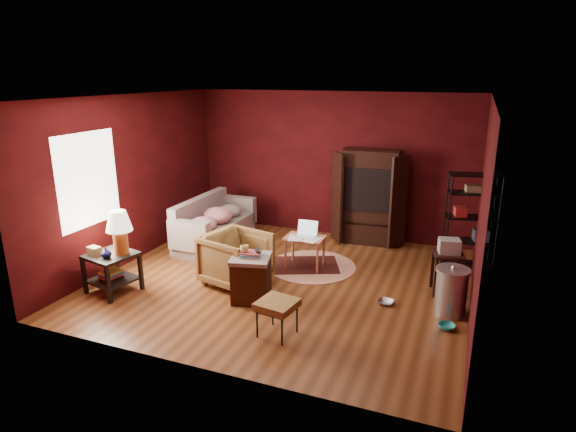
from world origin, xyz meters
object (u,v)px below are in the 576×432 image
Objects in this scene: hamper at (251,277)px; tv_armoire at (369,195)px; sofa at (215,226)px; laptop_desk at (305,240)px; wire_shelving at (472,218)px; armchair at (236,256)px; side_table at (115,244)px.

hamper is 3.25m from tv_armoire.
laptop_desk is at bearing -100.32° from sofa.
hamper is 0.47× the size of wire_shelving.
armchair is at bearing -163.15° from wire_shelving.
laptop_desk is 1.84m from tv_armoire.
wire_shelving is at bearing 39.22° from hamper.
sofa is at bearing 166.38° from laptop_desk.
tv_armoire is (1.01, 3.04, 0.58)m from hamper.
armchair is at bearing -137.69° from sofa.
armchair is 0.62m from hamper.
sofa is 2.46m from hamper.
sofa is 1.15× the size of wire_shelving.
side_table is 4.59m from tv_armoire.
sofa is 1.50× the size of side_table.
tv_armoire is at bearing 66.36° from laptop_desk.
laptop_desk is (0.32, 1.40, 0.14)m from hamper.
armchair is 1.25m from laptop_desk.
tv_armoire reaches higher than armchair.
laptop_desk reaches higher than sofa.
side_table is at bearing -141.49° from laptop_desk.
armchair is 3.04m from tv_armoire.
hamper is at bearing 13.40° from side_table.
side_table is at bearing 134.12° from armchair.
laptop_desk is (1.96, -0.44, 0.12)m from sofa.
wire_shelving reaches higher than hamper.
laptop_desk is at bearing 77.24° from hamper.
sofa is 2.35m from side_table.
armchair reaches higher than laptop_desk.
hamper is 0.97× the size of laptop_desk.
laptop_desk is at bearing -173.17° from wire_shelving.
laptop_desk reaches higher than hamper.
armchair is at bearing 30.35° from side_table.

